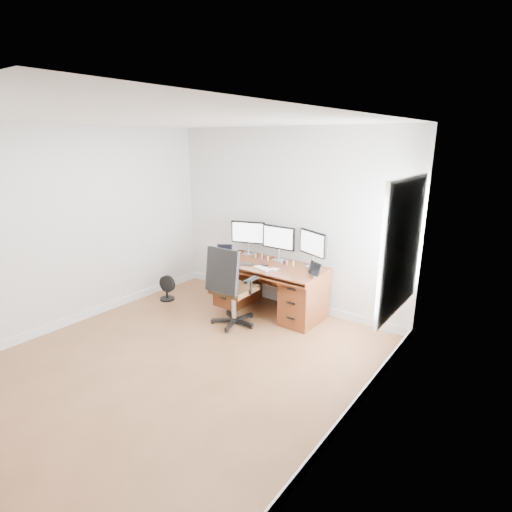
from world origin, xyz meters
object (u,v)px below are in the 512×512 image
Objects in this scene: desk at (269,286)px; monitor_center at (279,239)px; keyboard at (263,268)px; floor_fan at (167,288)px; office_chair at (231,300)px.

desk is 3.09× the size of monitor_center.
keyboard is at bearing -83.98° from monitor_center.
floor_fan is (-1.59, -0.63, -0.20)m from desk.
monitor_center is (1.59, 0.86, 0.89)m from floor_fan.
floor_fan is 0.74× the size of monitor_center.
floor_fan is at bearing -151.89° from monitor_center.
office_chair is 2.09× the size of monitor_center.
desk is 6.44× the size of keyboard.
monitor_center reaches higher than office_chair.
keyboard is (0.05, -0.48, -0.33)m from monitor_center.
office_chair is at bearing -102.00° from desk.
monitor_center is 2.08× the size of keyboard.
desk is 0.44m from keyboard.
office_chair is at bearing -13.81° from floor_fan.
monitor_center reaches higher than floor_fan.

